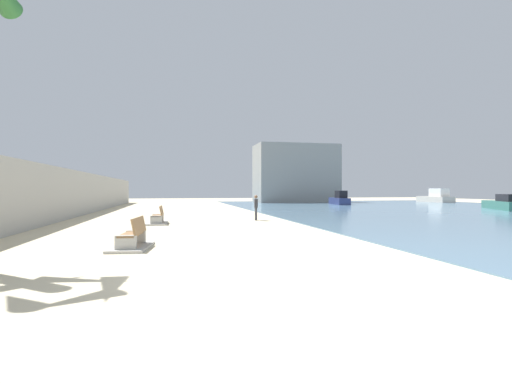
% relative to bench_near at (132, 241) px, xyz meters
% --- Properties ---
extents(ground_plane, '(120.00, 120.00, 0.00)m').
position_rel_bench_near_xyz_m(ground_plane, '(1.96, 13.57, -0.23)').
color(ground_plane, beige).
extents(seawall, '(0.80, 64.00, 3.17)m').
position_rel_bench_near_xyz_m(seawall, '(-5.54, 13.57, 1.35)').
color(seawall, '#ADAAA3').
rests_on(seawall, ground).
extents(water_bay, '(36.00, 68.00, 0.04)m').
position_rel_bench_near_xyz_m(water_bay, '(25.96, 13.57, -0.21)').
color(water_bay, slate).
rests_on(water_bay, ground).
extents(bench_near, '(1.34, 2.21, 0.98)m').
position_rel_bench_near_xyz_m(bench_near, '(0.00, 0.00, 0.00)').
color(bench_near, '#ADAAA3').
rests_on(bench_near, ground).
extents(bench_far, '(1.15, 2.13, 0.98)m').
position_rel_bench_near_xyz_m(bench_far, '(0.43, 8.73, 0.00)').
color(bench_far, '#ADAAA3').
rests_on(bench_far, ground).
extents(person_walking, '(0.21, 0.53, 1.53)m').
position_rel_bench_near_xyz_m(person_walking, '(6.15, 9.98, 0.64)').
color(person_walking, '#333338').
rests_on(person_walking, ground).
extents(boat_distant, '(2.14, 5.07, 1.73)m').
position_rel_bench_near_xyz_m(boat_distant, '(21.56, 31.60, 0.44)').
color(boat_distant, navy).
rests_on(boat_distant, water_bay).
extents(boat_nearest, '(2.30, 6.34, 2.05)m').
position_rel_bench_near_xyz_m(boat_nearest, '(39.64, 37.19, 0.54)').
color(boat_nearest, beige).
rests_on(boat_nearest, water_bay).
extents(boat_far_left, '(4.99, 7.36, 1.43)m').
position_rel_bench_near_xyz_m(boat_far_left, '(31.17, 16.72, 0.34)').
color(boat_far_left, '#337060').
rests_on(boat_far_left, water_bay).
extents(harbor_building, '(12.00, 6.00, 8.56)m').
position_rel_bench_near_xyz_m(harbor_building, '(19.11, 41.57, 4.04)').
color(harbor_building, gray).
rests_on(harbor_building, ground).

